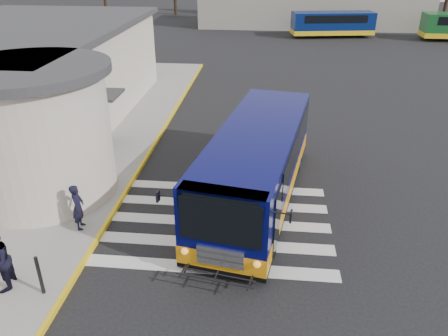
# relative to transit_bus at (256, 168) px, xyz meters

# --- Properties ---
(ground) EXTENTS (140.00, 140.00, 0.00)m
(ground) POSITION_rel_transit_bus_xyz_m (-0.90, -0.78, -1.36)
(ground) COLOR black
(ground) RESTS_ON ground
(sidewalk) EXTENTS (10.00, 34.00, 0.15)m
(sidewalk) POSITION_rel_transit_bus_xyz_m (-9.90, 3.22, -1.28)
(sidewalk) COLOR gray
(sidewalk) RESTS_ON ground
(curb_strip) EXTENTS (0.12, 34.00, 0.16)m
(curb_strip) POSITION_rel_transit_bus_xyz_m (-4.95, 3.22, -1.28)
(curb_strip) COLOR yellow
(curb_strip) RESTS_ON ground
(station_building) EXTENTS (12.70, 18.70, 4.80)m
(station_building) POSITION_rel_transit_bus_xyz_m (-11.74, 6.13, 1.21)
(station_building) COLOR #BAAF9E
(station_building) RESTS_ON ground
(crosswalk) EXTENTS (8.00, 5.35, 0.01)m
(crosswalk) POSITION_rel_transit_bus_xyz_m (-1.40, -1.58, -1.35)
(crosswalk) COLOR silver
(crosswalk) RESTS_ON ground
(depot_building) EXTENTS (26.40, 8.40, 4.20)m
(depot_building) POSITION_rel_transit_bus_xyz_m (5.10, 41.22, 0.75)
(depot_building) COLOR gray
(depot_building) RESTS_ON ground
(transit_bus) EXTENTS (4.71, 10.33, 2.84)m
(transit_bus) POSITION_rel_transit_bus_xyz_m (0.00, 0.00, 0.00)
(transit_bus) COLOR #06094C
(transit_bus) RESTS_ON ground
(pedestrian_a) EXTENTS (0.47, 0.63, 1.58)m
(pedestrian_a) POSITION_rel_transit_bus_xyz_m (-5.67, -2.54, -0.42)
(pedestrian_a) COLOR black
(pedestrian_a) RESTS_ON sidewalk
(bollard) EXTENTS (0.10, 0.10, 1.19)m
(bollard) POSITION_rel_transit_bus_xyz_m (-5.47, -5.60, -0.61)
(bollard) COLOR black
(bollard) RESTS_ON sidewalk
(far_bus_a) EXTENTS (8.64, 3.68, 2.16)m
(far_bus_a) POSITION_rel_transit_bus_xyz_m (6.73, 33.95, 0.05)
(far_bus_a) COLOR #06184F
(far_bus_a) RESTS_ON ground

